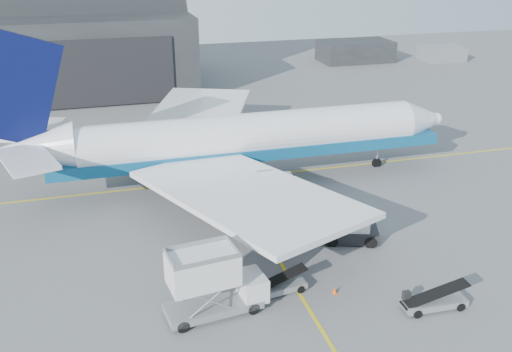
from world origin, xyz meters
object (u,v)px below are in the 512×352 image
object	(u,v)px
airliner	(234,139)
pushback_tug	(352,232)
belt_loader_a	(276,287)
catering_truck	(212,283)
belt_loader_b	(433,301)

from	to	relation	value
airliner	pushback_tug	xyz separation A→B (m)	(6.33, -14.14, -3.77)
airliner	belt_loader_a	distance (m)	20.11
catering_truck	pushback_tug	xyz separation A→B (m)	(12.83, 6.55, -1.54)
catering_truck	belt_loader_a	xyz separation A→B (m)	(4.69, 1.06, -1.78)
airliner	pushback_tug	distance (m)	15.95
belt_loader_a	belt_loader_b	xyz separation A→B (m)	(9.42, -4.46, 0.03)
pushback_tug	belt_loader_b	world-z (taller)	pushback_tug
belt_loader_a	airliner	bearing A→B (deg)	75.83
belt_loader_b	pushback_tug	bearing A→B (deg)	99.08
catering_truck	airliner	bearing A→B (deg)	65.16
catering_truck	belt_loader_a	size ratio (longest dim) A/B	1.55
airliner	pushback_tug	size ratio (longest dim) A/B	9.43
catering_truck	pushback_tug	world-z (taller)	catering_truck
pushback_tug	belt_loader_b	distance (m)	10.03
pushback_tug	belt_loader_a	size ratio (longest dim) A/B	1.11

